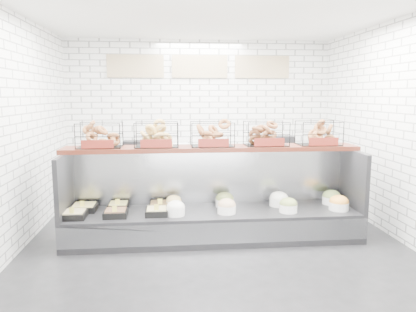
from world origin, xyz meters
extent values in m
plane|color=black|center=(0.00, 0.00, 0.00)|extent=(5.50, 5.50, 0.00)
cube|color=white|center=(0.00, 2.75, 1.50)|extent=(5.00, 0.02, 3.00)
cube|color=white|center=(-2.50, 0.00, 1.50)|extent=(0.02, 5.50, 3.00)
cube|color=white|center=(2.50, 0.00, 1.50)|extent=(0.02, 5.50, 3.00)
cube|color=white|center=(0.00, 0.00, 3.00)|extent=(5.00, 5.50, 0.02)
cube|color=#C9B48C|center=(-1.20, 2.72, 2.50)|extent=(1.05, 0.03, 0.42)
cube|color=#C9B48C|center=(0.00, 2.72, 2.50)|extent=(1.05, 0.03, 0.42)
cube|color=#C9B48C|center=(1.20, 2.72, 2.50)|extent=(1.05, 0.03, 0.42)
cube|color=black|center=(0.00, 0.30, 0.20)|extent=(4.00, 0.90, 0.40)
cube|color=#93969B|center=(0.00, -0.14, 0.22)|extent=(4.00, 0.03, 0.28)
cube|color=#93969B|center=(0.00, 0.71, 0.80)|extent=(4.00, 0.08, 0.80)
cube|color=black|center=(-1.97, 0.30, 0.80)|extent=(0.06, 0.90, 0.80)
cube|color=black|center=(1.97, 0.30, 0.80)|extent=(0.06, 0.90, 0.80)
cube|color=black|center=(-1.83, 0.11, 0.44)|extent=(0.31, 0.31, 0.08)
cube|color=tan|center=(-1.83, 0.11, 0.48)|extent=(0.26, 0.26, 0.04)
cube|color=#F0E253|center=(-1.83, 0.00, 0.53)|extent=(0.06, 0.01, 0.08)
cube|color=black|center=(-1.77, 0.44, 0.44)|extent=(0.33, 0.33, 0.08)
cube|color=#F4E17D|center=(-1.77, 0.44, 0.48)|extent=(0.28, 0.28, 0.04)
cube|color=#F0E253|center=(-1.77, 0.32, 0.53)|extent=(0.06, 0.01, 0.08)
cube|color=black|center=(-1.30, 0.13, 0.44)|extent=(0.30, 0.30, 0.08)
cube|color=brown|center=(-1.30, 0.13, 0.48)|extent=(0.25, 0.25, 0.04)
cube|color=#F0E253|center=(-1.30, 0.02, 0.53)|extent=(0.06, 0.01, 0.08)
cube|color=black|center=(-1.31, 0.47, 0.44)|extent=(0.28, 0.28, 0.08)
cube|color=#D9D06F|center=(-1.31, 0.47, 0.48)|extent=(0.23, 0.23, 0.04)
cube|color=#F0E253|center=(-1.31, 0.38, 0.53)|extent=(0.06, 0.01, 0.08)
cube|color=black|center=(-0.77, 0.15, 0.44)|extent=(0.29, 0.29, 0.08)
cube|color=#CABE7C|center=(-0.77, 0.15, 0.48)|extent=(0.25, 0.25, 0.04)
cube|color=#F0E253|center=(-0.77, 0.04, 0.53)|extent=(0.06, 0.01, 0.08)
cube|color=black|center=(-0.73, 0.43, 0.44)|extent=(0.31, 0.31, 0.08)
cube|color=brown|center=(-0.73, 0.43, 0.48)|extent=(0.26, 0.26, 0.04)
cube|color=#F0E253|center=(-0.73, 0.33, 0.53)|extent=(0.06, 0.01, 0.08)
cylinder|color=white|center=(-0.52, 0.11, 0.46)|extent=(0.24, 0.24, 0.11)
ellipsoid|color=white|center=(-0.52, 0.11, 0.52)|extent=(0.24, 0.24, 0.17)
cylinder|color=white|center=(-0.54, 0.44, 0.46)|extent=(0.22, 0.22, 0.11)
ellipsoid|color=#E8CC77|center=(-0.54, 0.44, 0.52)|extent=(0.21, 0.21, 0.15)
cylinder|color=white|center=(0.16, 0.14, 0.46)|extent=(0.25, 0.25, 0.11)
ellipsoid|color=tan|center=(0.16, 0.14, 0.52)|extent=(0.24, 0.24, 0.17)
cylinder|color=white|center=(0.18, 0.47, 0.46)|extent=(0.26, 0.26, 0.11)
ellipsoid|color=olive|center=(0.18, 0.47, 0.52)|extent=(0.26, 0.26, 0.18)
cylinder|color=white|center=(0.99, 0.11, 0.46)|extent=(0.24, 0.24, 0.11)
ellipsoid|color=olive|center=(0.99, 0.11, 0.52)|extent=(0.24, 0.24, 0.17)
cylinder|color=white|center=(0.95, 0.43, 0.46)|extent=(0.27, 0.27, 0.11)
ellipsoid|color=silver|center=(0.95, 0.43, 0.52)|extent=(0.26, 0.26, 0.18)
cylinder|color=white|center=(1.72, 0.14, 0.46)|extent=(0.27, 0.27, 0.11)
ellipsoid|color=orange|center=(1.72, 0.14, 0.52)|extent=(0.26, 0.26, 0.18)
cylinder|color=white|center=(1.74, 0.46, 0.46)|extent=(0.26, 0.26, 0.11)
ellipsoid|color=olive|center=(1.74, 0.46, 0.52)|extent=(0.26, 0.26, 0.18)
cube|color=#3B140C|center=(0.00, 0.52, 1.23)|extent=(4.10, 0.50, 0.06)
cube|color=black|center=(-1.53, 0.52, 1.43)|extent=(0.60, 0.38, 0.34)
cube|color=maroon|center=(-1.53, 0.32, 1.33)|extent=(0.42, 0.02, 0.11)
cube|color=black|center=(-0.77, 0.52, 1.43)|extent=(0.60, 0.38, 0.34)
cube|color=maroon|center=(-0.77, 0.32, 1.33)|extent=(0.42, 0.02, 0.11)
cube|color=black|center=(0.00, 0.52, 1.43)|extent=(0.60, 0.38, 0.34)
cube|color=maroon|center=(0.00, 0.32, 1.33)|extent=(0.42, 0.02, 0.11)
cube|color=black|center=(0.77, 0.52, 1.43)|extent=(0.60, 0.38, 0.34)
cube|color=maroon|center=(0.77, 0.32, 1.33)|extent=(0.42, 0.02, 0.11)
cube|color=black|center=(1.53, 0.52, 1.43)|extent=(0.60, 0.38, 0.34)
cube|color=maroon|center=(1.53, 0.32, 1.33)|extent=(0.42, 0.02, 0.11)
cube|color=#93969B|center=(0.00, 2.43, 0.45)|extent=(4.00, 0.60, 0.90)
cube|color=black|center=(-1.23, 2.38, 1.02)|extent=(0.40, 0.30, 0.24)
cube|color=silver|center=(-0.42, 2.41, 0.99)|extent=(0.35, 0.28, 0.18)
cylinder|color=#BA662E|center=(0.29, 2.36, 1.01)|extent=(0.09, 0.09, 0.22)
cube|color=black|center=(1.59, 2.37, 1.05)|extent=(0.30, 0.30, 0.30)
camera|label=1|loc=(-0.60, -5.07, 1.97)|focal=35.00mm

